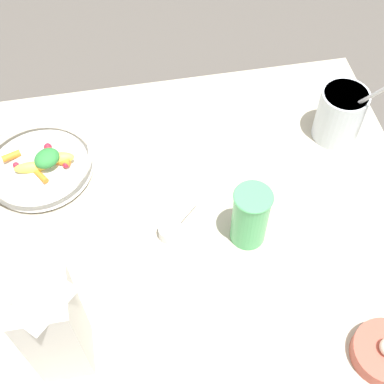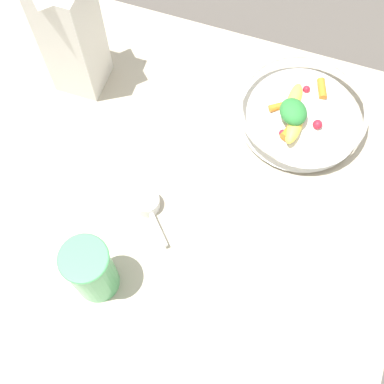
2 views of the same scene
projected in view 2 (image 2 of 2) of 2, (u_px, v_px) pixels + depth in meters
ground_plane at (122, 238)px, 0.94m from camera, size 6.00×6.00×0.00m
countertop at (121, 234)px, 0.93m from camera, size 0.94×0.94×0.04m
fruit_bowl at (301, 112)px, 0.97m from camera, size 0.24×0.24×0.07m
milk_carton at (69, 26)px, 0.90m from camera, size 0.08×0.08×0.29m
drinking_cup at (91, 270)px, 0.81m from camera, size 0.07×0.07×0.14m
measuring_scoop at (147, 204)px, 0.91m from camera, size 0.08×0.09×0.03m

